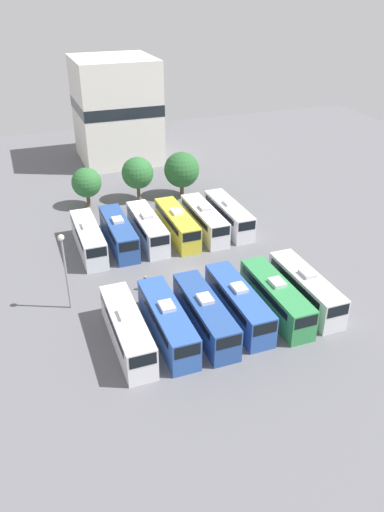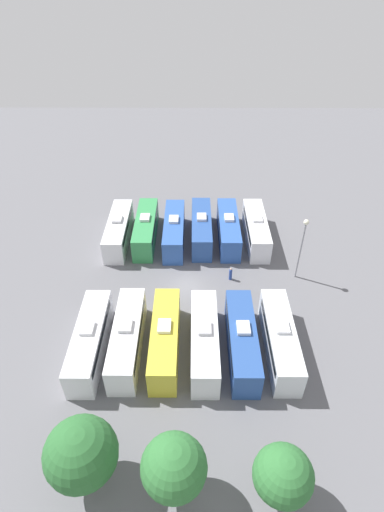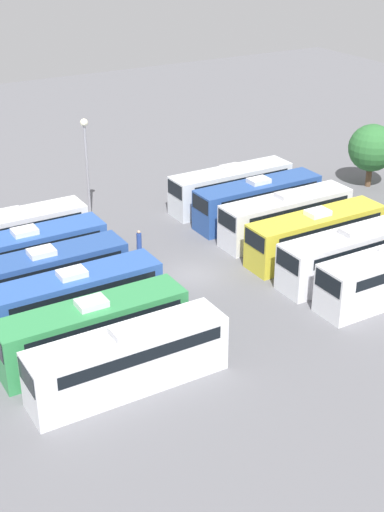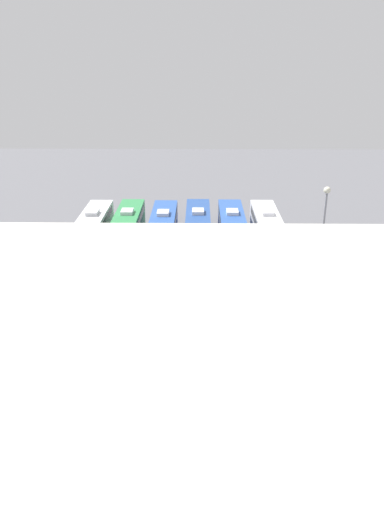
{
  "view_description": "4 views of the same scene",
  "coord_description": "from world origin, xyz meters",
  "px_view_note": "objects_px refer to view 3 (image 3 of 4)",
  "views": [
    {
      "loc": [
        -15.65,
        -43.36,
        28.27
      ],
      "look_at": [
        0.28,
        -0.67,
        2.59
      ],
      "focal_mm": 35.0,
      "sensor_mm": 36.0,
      "label": 1
    },
    {
      "loc": [
        -0.73,
        33.8,
        31.1
      ],
      "look_at": [
        -0.58,
        -1.97,
        2.93
      ],
      "focal_mm": 28.0,
      "sensor_mm": 36.0,
      "label": 2
    },
    {
      "loc": [
        36.5,
        -21.49,
        22.29
      ],
      "look_at": [
        1.94,
        -1.08,
        2.53
      ],
      "focal_mm": 50.0,
      "sensor_mm": 36.0,
      "label": 3
    },
    {
      "loc": [
        -1.87,
        39.58,
        18.65
      ],
      "look_at": [
        -1.31,
        0.12,
        2.35
      ],
      "focal_mm": 35.0,
      "sensor_mm": 36.0,
      "label": 4
    }
  ],
  "objects_px": {
    "bus_1": "(28,253)",
    "bus_3": "(75,297)",
    "bus_8": "(286,215)",
    "tree_0": "(372,148)",
    "bus_0": "(13,233)",
    "bus_2": "(44,275)",
    "bus_5": "(129,358)",
    "light_pole": "(86,152)",
    "bus_4": "(94,329)",
    "bus_9": "(316,234)",
    "bus_7": "(258,200)",
    "bus_10": "(351,253)",
    "bus_6": "(231,186)",
    "worker_person": "(139,242)"
  },
  "relations": [
    {
      "from": "bus_1",
      "to": "bus_3",
      "type": "distance_m",
      "value": 7.11
    },
    {
      "from": "bus_1",
      "to": "bus_3",
      "type": "xyz_separation_m",
      "value": [
        7.1,
        0.42,
        0.0
      ]
    },
    {
      "from": "bus_1",
      "to": "tree_0",
      "type": "height_order",
      "value": "tree_0"
    },
    {
      "from": "bus_7",
      "to": "bus_10",
      "type": "bearing_deg",
      "value": -1.15
    },
    {
      "from": "worker_person",
      "to": "bus_0",
      "type": "bearing_deg",
      "value": -115.91
    },
    {
      "from": "bus_2",
      "to": "bus_5",
      "type": "distance_m",
      "value": 10.8
    },
    {
      "from": "bus_7",
      "to": "light_pole",
      "type": "xyz_separation_m",
      "value": [
        -7.43,
        -11.04,
        3.66
      ]
    },
    {
      "from": "bus_3",
      "to": "worker_person",
      "type": "relative_size",
      "value": 6.38
    },
    {
      "from": "tree_0",
      "to": "bus_4",
      "type": "bearing_deg",
      "value": -68.83
    },
    {
      "from": "bus_6",
      "to": "worker_person",
      "type": "height_order",
      "value": "bus_6"
    },
    {
      "from": "bus_0",
      "to": "bus_9",
      "type": "xyz_separation_m",
      "value": [
        10.83,
        18.25,
        0.0
      ]
    },
    {
      "from": "bus_0",
      "to": "tree_0",
      "type": "height_order",
      "value": "tree_0"
    },
    {
      "from": "bus_8",
      "to": "tree_0",
      "type": "bearing_deg",
      "value": 110.83
    },
    {
      "from": "bus_10",
      "to": "bus_6",
      "type": "bearing_deg",
      "value": 179.68
    },
    {
      "from": "bus_1",
      "to": "bus_2",
      "type": "height_order",
      "value": "same"
    },
    {
      "from": "bus_0",
      "to": "bus_2",
      "type": "xyz_separation_m",
      "value": [
        7.12,
        -0.28,
        0.0
      ]
    },
    {
      "from": "bus_4",
      "to": "bus_9",
      "type": "height_order",
      "value": "same"
    },
    {
      "from": "bus_2",
      "to": "bus_8",
      "type": "relative_size",
      "value": 1.0
    },
    {
      "from": "bus_5",
      "to": "bus_6",
      "type": "distance_m",
      "value": 25.44
    },
    {
      "from": "bus_1",
      "to": "bus_3",
      "type": "bearing_deg",
      "value": 3.37
    },
    {
      "from": "bus_4",
      "to": "bus_7",
      "type": "xyz_separation_m",
      "value": [
        -10.84,
        18.57,
        0.0
      ]
    },
    {
      "from": "bus_3",
      "to": "bus_8",
      "type": "height_order",
      "value": "same"
    },
    {
      "from": "bus_2",
      "to": "bus_3",
      "type": "height_order",
      "value": "same"
    },
    {
      "from": "bus_8",
      "to": "tree_0",
      "type": "xyz_separation_m",
      "value": [
        -4.89,
        12.85,
        1.76
      ]
    },
    {
      "from": "bus_3",
      "to": "bus_5",
      "type": "height_order",
      "value": "same"
    },
    {
      "from": "tree_0",
      "to": "light_pole",
      "type": "bearing_deg",
      "value": -104.27
    },
    {
      "from": "bus_0",
      "to": "bus_10",
      "type": "height_order",
      "value": "same"
    },
    {
      "from": "bus_8",
      "to": "bus_10",
      "type": "height_order",
      "value": "same"
    },
    {
      "from": "bus_9",
      "to": "bus_10",
      "type": "height_order",
      "value": "same"
    },
    {
      "from": "bus_4",
      "to": "worker_person",
      "type": "relative_size",
      "value": 6.38
    },
    {
      "from": "bus_0",
      "to": "bus_2",
      "type": "distance_m",
      "value": 7.12
    },
    {
      "from": "bus_2",
      "to": "tree_0",
      "type": "distance_m",
      "value": 32.04
    },
    {
      "from": "bus_9",
      "to": "bus_4",
      "type": "bearing_deg",
      "value": -78.98
    },
    {
      "from": "bus_8",
      "to": "bus_3",
      "type": "bearing_deg",
      "value": -78.9
    },
    {
      "from": "bus_8",
      "to": "bus_10",
      "type": "distance_m",
      "value": 7.3
    },
    {
      "from": "bus_0",
      "to": "tree_0",
      "type": "relative_size",
      "value": 1.9
    },
    {
      "from": "bus_2",
      "to": "bus_9",
      "type": "height_order",
      "value": "same"
    },
    {
      "from": "bus_0",
      "to": "bus_9",
      "type": "relative_size",
      "value": 1.0
    },
    {
      "from": "worker_person",
      "to": "light_pole",
      "type": "relative_size",
      "value": 0.21
    },
    {
      "from": "bus_1",
      "to": "bus_4",
      "type": "distance_m",
      "value": 10.82
    },
    {
      "from": "bus_3",
      "to": "bus_7",
      "type": "xyz_separation_m",
      "value": [
        -7.12,
        18.18,
        0.0
      ]
    },
    {
      "from": "bus_7",
      "to": "bus_8",
      "type": "relative_size",
      "value": 1.0
    },
    {
      "from": "bus_5",
      "to": "bus_7",
      "type": "relative_size",
      "value": 1.0
    },
    {
      "from": "bus_7",
      "to": "light_pole",
      "type": "relative_size",
      "value": 1.32
    },
    {
      "from": "bus_2",
      "to": "bus_3",
      "type": "xyz_separation_m",
      "value": [
        3.57,
        0.54,
        0.0
      ]
    },
    {
      "from": "bus_7",
      "to": "worker_person",
      "type": "bearing_deg",
      "value": -88.51
    },
    {
      "from": "bus_9",
      "to": "worker_person",
      "type": "bearing_deg",
      "value": -124.02
    },
    {
      "from": "bus_2",
      "to": "bus_10",
      "type": "height_order",
      "value": "same"
    },
    {
      "from": "bus_0",
      "to": "light_pole",
      "type": "relative_size",
      "value": 1.32
    },
    {
      "from": "bus_8",
      "to": "bus_0",
      "type": "bearing_deg",
      "value": -111.04
    }
  ]
}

